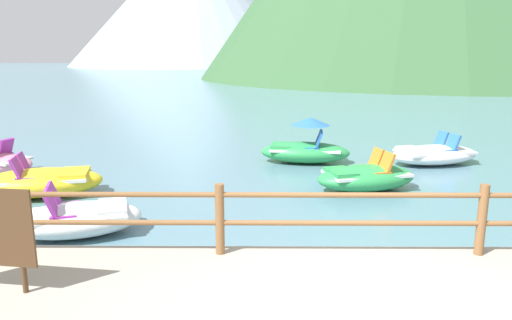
{
  "coord_description": "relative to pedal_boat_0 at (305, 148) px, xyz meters",
  "views": [
    {
      "loc": [
        -1.18,
        -4.43,
        3.0
      ],
      "look_at": [
        -1.26,
        5.0,
        0.9
      ],
      "focal_mm": 34.0,
      "sensor_mm": 36.0,
      "label": 1
    }
  ],
  "objects": [
    {
      "name": "pedal_boat_7",
      "position": [
        1.1,
        -2.74,
        -0.12
      ],
      "size": [
        2.52,
        1.74,
        0.88
      ],
      "color": "green",
      "rests_on": "ground"
    },
    {
      "name": "ground_plane",
      "position": [
        -0.08,
        31.26,
        -0.41
      ],
      "size": [
        200.0,
        200.0,
        0.0
      ],
      "primitive_type": "plane",
      "color": "slate"
    },
    {
      "name": "pedal_boat_3",
      "position": [
        -4.31,
        -5.51,
        -0.12
      ],
      "size": [
        2.37,
        1.73,
        0.87
      ],
      "color": "white",
      "rests_on": "ground"
    },
    {
      "name": "dock_railing",
      "position": [
        -0.08,
        -7.19,
        0.56
      ],
      "size": [
        23.92,
        0.12,
        0.95
      ],
      "color": "brown",
      "rests_on": "promenade_dock"
    },
    {
      "name": "pedal_boat_5",
      "position": [
        3.52,
        -0.14,
        -0.14
      ],
      "size": [
        2.77,
        1.92,
        0.85
      ],
      "color": "white",
      "rests_on": "ground"
    },
    {
      "name": "pedal_boat_0",
      "position": [
        0.0,
        0.0,
        0.0
      ],
      "size": [
        2.56,
        1.39,
        1.27
      ],
      "color": "green",
      "rests_on": "ground"
    },
    {
      "name": "pedal_boat_1",
      "position": [
        -5.9,
        -3.27,
        -0.1
      ],
      "size": [
        2.74,
        1.75,
        0.91
      ],
      "color": "yellow",
      "rests_on": "ground"
    }
  ]
}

